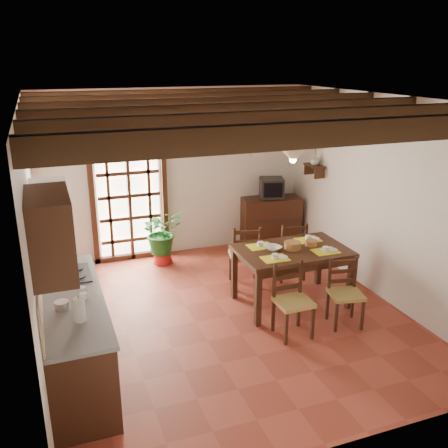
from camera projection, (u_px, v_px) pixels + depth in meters
name	position (u px, v px, depth m)	size (l,w,h in m)	color
ground_plane	(227.00, 316.00, 6.59)	(5.00, 5.00, 0.00)	maroon
room_shell	(228.00, 183.00, 6.01)	(4.52, 5.02, 2.81)	silver
ceiling_beams	(228.00, 109.00, 5.73)	(4.50, 4.34, 0.20)	black
french_door	(129.00, 191.00, 8.12)	(1.26, 0.11, 2.32)	white
kitchen_counter	(75.00, 334.00, 5.26)	(0.64, 2.25, 1.38)	#321A0F
upper_cabinet	(51.00, 234.00, 4.16)	(0.35, 0.80, 0.70)	#321A0F
range_hood	(50.00, 207.00, 5.32)	(0.38, 0.60, 0.54)	white
counter_items	(69.00, 289.00, 5.19)	(0.50, 1.43, 0.25)	black
dining_table	(292.00, 256.00, 6.73)	(1.48, 0.96, 0.80)	#351C11
chair_near_left	(292.00, 314.00, 6.07)	(0.42, 0.40, 0.91)	#A89047
chair_near_right	(345.00, 305.00, 6.32)	(0.47, 0.45, 0.86)	#A89047
chair_far_left	(245.00, 266.00, 7.41)	(0.52, 0.51, 0.95)	#A89047
chair_far_right	(289.00, 260.00, 7.66)	(0.47, 0.45, 0.92)	#A89047
table_setting	(293.00, 243.00, 6.68)	(1.08, 0.72, 0.10)	yellow
table_bowl	(273.00, 248.00, 6.65)	(0.22, 0.22, 0.05)	white
sideboard	(271.00, 221.00, 8.98)	(1.03, 0.46, 0.88)	#321A0F
crt_tv	(272.00, 188.00, 8.77)	(0.49, 0.47, 0.34)	black
fuse_box	(258.00, 147.00, 8.73)	(0.25, 0.03, 0.32)	white
plant_pot	(163.00, 257.00, 8.26)	(0.33, 0.33, 0.20)	maroon
potted_plant	(162.00, 231.00, 8.11)	(1.74, 1.49, 1.94)	#144C19
wall_shelf	(314.00, 168.00, 8.23)	(0.20, 0.42, 0.20)	#321A0F
shelf_vase	(315.00, 160.00, 8.19)	(0.15, 0.15, 0.15)	#B2BFB2
shelf_flowers	(316.00, 147.00, 8.12)	(0.14, 0.14, 0.36)	yellow
framed_picture	(321.00, 135.00, 8.09)	(0.03, 0.32, 0.32)	brown
pendant_lamp	(293.00, 154.00, 6.38)	(0.36, 0.36, 0.84)	black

